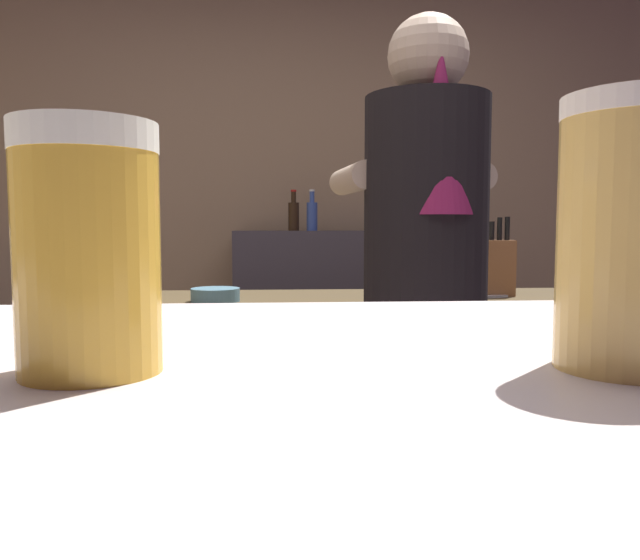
{
  "coord_description": "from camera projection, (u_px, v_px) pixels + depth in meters",
  "views": [
    {
      "loc": [
        -0.07,
        -1.4,
        1.13
      ],
      "look_at": [
        -0.03,
        -0.75,
        1.08
      ],
      "focal_mm": 34.98,
      "sensor_mm": 36.0,
      "label": 1
    }
  ],
  "objects": [
    {
      "name": "wall_back",
      "position": [
        289.0,
        189.0,
        3.57
      ],
      "size": [
        5.2,
        0.1,
        2.7
      ],
      "primitive_type": "cube",
      "color": "#9B7C5E",
      "rests_on": "ground"
    },
    {
      "name": "prep_counter",
      "position": [
        396.0,
        420.0,
        2.23
      ],
      "size": [
        2.1,
        0.6,
        0.88
      ],
      "primitive_type": "cube",
      "color": "#4A3C24",
      "rests_on": "ground"
    },
    {
      "name": "back_shelf",
      "position": [
        320.0,
        334.0,
        3.37
      ],
      "size": [
        0.91,
        0.36,
        1.11
      ],
      "primitive_type": "cube",
      "color": "#3C363F",
      "rests_on": "ground"
    },
    {
      "name": "bartender",
      "position": [
        425.0,
        280.0,
        1.73
      ],
      "size": [
        0.45,
        0.53,
        1.7
      ],
      "rotation": [
        0.0,
        0.0,
        1.68
      ],
      "color": "#352930",
      "rests_on": "ground"
    },
    {
      "name": "knife_block",
      "position": [
        499.0,
        266.0,
        2.23
      ],
      "size": [
        0.1,
        0.08,
        0.28
      ],
      "color": "brown",
      "rests_on": "prep_counter"
    },
    {
      "name": "mixing_bowl",
      "position": [
        215.0,
        295.0,
        2.06
      ],
      "size": [
        0.16,
        0.16,
        0.04
      ],
      "primitive_type": "cylinder",
      "color": "slate",
      "rests_on": "prep_counter"
    },
    {
      "name": "chefs_knife",
      "position": [
        477.0,
        297.0,
        2.16
      ],
      "size": [
        0.24,
        0.1,
        0.01
      ],
      "primitive_type": "cube",
      "rotation": [
        0.0,
        0.0,
        0.31
      ],
      "color": "silver",
      "rests_on": "prep_counter"
    },
    {
      "name": "pint_glass_near",
      "position": [
        633.0,
        235.0,
        0.33
      ],
      "size": [
        0.08,
        0.08,
        0.14
      ],
      "color": "tan",
      "rests_on": "bar_counter"
    },
    {
      "name": "pint_glass_far",
      "position": [
        88.0,
        249.0,
        0.32
      ],
      "size": [
        0.07,
        0.07,
        0.13
      ],
      "color": "gold",
      "rests_on": "bar_counter"
    },
    {
      "name": "bottle_vinegar",
      "position": [
        312.0,
        215.0,
        3.27
      ],
      "size": [
        0.06,
        0.06,
        0.22
      ],
      "color": "#374F9C",
      "rests_on": "back_shelf"
    },
    {
      "name": "bottle_olive_oil",
      "position": [
        294.0,
        215.0,
        3.26
      ],
      "size": [
        0.06,
        0.06,
        0.21
      ],
      "color": "black",
      "rests_on": "back_shelf"
    }
  ]
}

